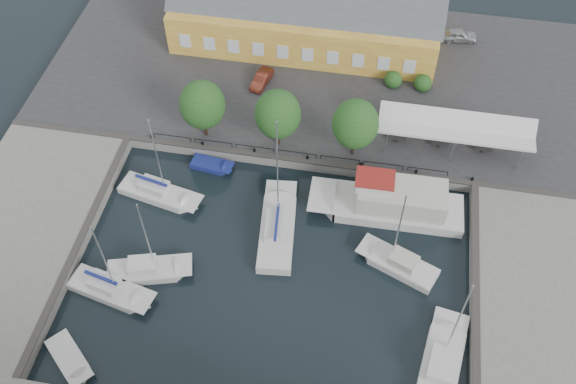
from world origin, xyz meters
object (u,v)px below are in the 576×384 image
Objects in this scene: tent_canopy at (456,126)px; launch_sw at (70,359)px; car_silver at (459,35)px; center_sailboat at (278,229)px; west_boat_a at (159,194)px; trawler at (392,204)px; east_boat_c at (441,366)px; west_boat_d at (110,290)px; launch_nw at (211,166)px; warehouse at (301,11)px; west_boat_c at (148,271)px; east_boat_b at (399,265)px; car_red at (262,79)px.

tent_canopy is 2.95× the size of launch_sw.
center_sailboat is (-14.84, -28.13, -1.31)m from car_silver.
west_boat_a reaches higher than tent_canopy.
east_boat_c reaches higher than trawler.
west_boat_d reaches higher than launch_nw.
warehouse is 32.76m from west_boat_c.
warehouse is 20.56m from launch_nw.
east_boat_b is at bearing -105.57° from tent_canopy.
east_boat_c is 1.05× the size of west_boat_a.
tent_canopy is 1.27× the size of east_boat_c.
car_red is at bearing 74.29° from west_boat_d.
center_sailboat is 14.67m from west_boat_d.
car_silver reaches higher than launch_sw.
center_sailboat is (2.27, -25.66, -4.06)m from warehouse.
west_boat_d reaches higher than tent_canopy.
car_silver is at bearing 45.00° from west_boat_a.
trawler is 1.25× the size of east_boat_c.
west_boat_a is at bearing 169.88° from center_sailboat.
west_boat_a is at bearing 154.68° from east_boat_c.
west_boat_a is at bearing 101.03° from west_boat_c.
tent_canopy is 3.54× the size of car_silver.
car_silver is 31.30m from launch_nw.
warehouse is 2.87× the size of west_boat_d.
launch_nw is at bearing 172.34° from trawler.
west_boat_c is (-4.80, -23.35, -1.33)m from car_red.
car_red is 16.69m from west_boat_a.
launch_sw is at bearing 138.94° from car_silver.
launch_nw is at bearing -105.08° from warehouse.
car_silver is 24.74m from trawler.
trawler is 1.43× the size of east_boat_b.
center_sailboat is at bearing 144.73° from east_boat_c.
east_boat_b is 9.06m from east_boat_c.
west_boat_a is (-25.47, 12.05, 0.01)m from east_boat_c.
west_boat_c is at bearing 67.64° from launch_sw.
east_boat_b is at bearing -9.36° from center_sailboat.
car_red is 0.38× the size of east_boat_b.
tent_canopy is 14.47m from east_boat_b.
east_boat_c is (3.64, -8.30, -0.00)m from east_boat_b.
east_boat_b is at bearing -38.36° from car_red.
trawler is (-5.35, -24.15, -0.66)m from car_silver.
west_boat_c is at bearing -100.30° from launch_nw.
east_boat_c is at bearing -71.48° from trawler.
launch_sw is (-3.42, -8.32, -0.17)m from west_boat_c.
west_boat_a is 16.41m from launch_sw.
launch_sw is at bearing -105.23° from warehouse.
center_sailboat is 11.41m from west_boat_c.
car_silver is at bearing 54.23° from west_boat_c.
center_sailboat is at bearing 144.54° from car_silver.
west_boat_a reaches higher than trawler.
launch_nw is at bearing 74.64° from launch_sw.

